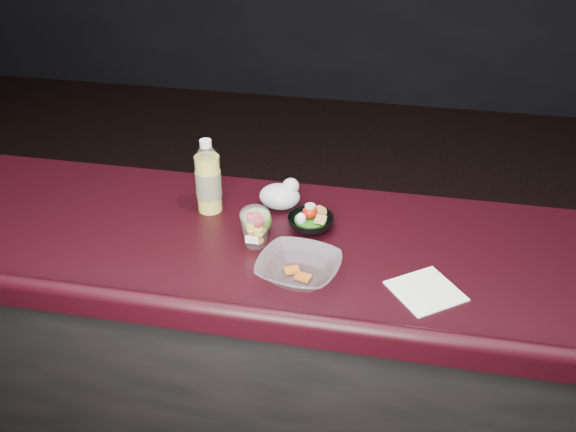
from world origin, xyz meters
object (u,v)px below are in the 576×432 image
Objects in this scene: fruit_cup at (255,226)px; green_apple at (257,221)px; lemonade_bottle at (208,181)px; snack_bowl at (310,221)px; takeout_bowl at (299,269)px.

green_apple is (-0.01, 0.06, -0.02)m from fruit_cup.
fruit_cup reaches higher than green_apple.
lemonade_bottle is 0.25m from fruit_cup.
green_apple is at bearing -161.80° from snack_bowl.
snack_bowl is at bearing 38.66° from fruit_cup.
fruit_cup is 0.81× the size of snack_bowl.
takeout_bowl is at bearing -87.77° from snack_bowl.
green_apple is 0.35× the size of takeout_bowl.
fruit_cup is 0.18m from snack_bowl.
lemonade_bottle is at bearing 139.25° from fruit_cup.
takeout_bowl is at bearing -50.27° from green_apple.
takeout_bowl is at bearing -40.71° from fruit_cup.
fruit_cup reaches higher than snack_bowl.
green_apple is 0.58× the size of snack_bowl.
green_apple is (0.18, -0.10, -0.06)m from lemonade_bottle.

